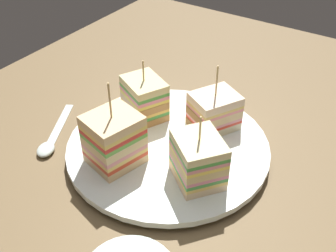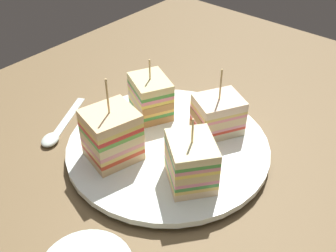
{
  "view_description": "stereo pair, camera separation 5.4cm",
  "coord_description": "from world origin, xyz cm",
  "px_view_note": "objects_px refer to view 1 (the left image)",
  "views": [
    {
      "loc": [
        35.6,
        23.41,
        37.12
      ],
      "look_at": [
        0.0,
        0.0,
        4.56
      ],
      "focal_mm": 43.47,
      "sensor_mm": 36.0,
      "label": 1
    },
    {
      "loc": [
        32.39,
        27.69,
        37.12
      ],
      "look_at": [
        0.0,
        0.0,
        4.56
      ],
      "focal_mm": 43.47,
      "sensor_mm": 36.0,
      "label": 2
    }
  ],
  "objects_px": {
    "sandwich_wedge_3": "(198,160)",
    "sandwich_wedge_1": "(145,98)",
    "sandwich_wedge_2": "(114,140)",
    "sandwich_wedge_0": "(214,111)",
    "spoon": "(50,142)",
    "plate": "(168,147)"
  },
  "relations": [
    {
      "from": "sandwich_wedge_3",
      "to": "sandwich_wedge_1",
      "type": "bearing_deg",
      "value": 9.05
    },
    {
      "from": "sandwich_wedge_2",
      "to": "sandwich_wedge_3",
      "type": "height_order",
      "value": "sandwich_wedge_2"
    },
    {
      "from": "sandwich_wedge_0",
      "to": "sandwich_wedge_3",
      "type": "distance_m",
      "value": 0.11
    },
    {
      "from": "sandwich_wedge_1",
      "to": "sandwich_wedge_3",
      "type": "xyz_separation_m",
      "value": [
        0.07,
        0.13,
        0.0
      ]
    },
    {
      "from": "spoon",
      "to": "sandwich_wedge_2",
      "type": "bearing_deg",
      "value": 67.52
    },
    {
      "from": "sandwich_wedge_0",
      "to": "spoon",
      "type": "relative_size",
      "value": 0.79
    },
    {
      "from": "plate",
      "to": "sandwich_wedge_3",
      "type": "distance_m",
      "value": 0.08
    },
    {
      "from": "plate",
      "to": "sandwich_wedge_1",
      "type": "xyz_separation_m",
      "value": [
        -0.04,
        -0.07,
        0.04
      ]
    },
    {
      "from": "sandwich_wedge_0",
      "to": "spoon",
      "type": "height_order",
      "value": "sandwich_wedge_0"
    },
    {
      "from": "sandwich_wedge_1",
      "to": "sandwich_wedge_3",
      "type": "distance_m",
      "value": 0.15
    },
    {
      "from": "sandwich_wedge_2",
      "to": "sandwich_wedge_3",
      "type": "relative_size",
      "value": 1.25
    },
    {
      "from": "sandwich_wedge_0",
      "to": "sandwich_wedge_1",
      "type": "xyz_separation_m",
      "value": [
        0.03,
        -0.1,
        0.0
      ]
    },
    {
      "from": "sandwich_wedge_1",
      "to": "spoon",
      "type": "bearing_deg",
      "value": -99.93
    },
    {
      "from": "sandwich_wedge_0",
      "to": "sandwich_wedge_1",
      "type": "relative_size",
      "value": 1.09
    },
    {
      "from": "sandwich_wedge_0",
      "to": "sandwich_wedge_2",
      "type": "bearing_deg",
      "value": 1.45
    },
    {
      "from": "plate",
      "to": "sandwich_wedge_2",
      "type": "distance_m",
      "value": 0.09
    },
    {
      "from": "sandwich_wedge_2",
      "to": "plate",
      "type": "bearing_deg",
      "value": -14.77
    },
    {
      "from": "sandwich_wedge_3",
      "to": "spoon",
      "type": "distance_m",
      "value": 0.22
    },
    {
      "from": "sandwich_wedge_1",
      "to": "spoon",
      "type": "distance_m",
      "value": 0.15
    },
    {
      "from": "spoon",
      "to": "sandwich_wedge_1",
      "type": "bearing_deg",
      "value": 115.45
    },
    {
      "from": "sandwich_wedge_0",
      "to": "sandwich_wedge_1",
      "type": "distance_m",
      "value": 0.1
    },
    {
      "from": "plate",
      "to": "sandwich_wedge_0",
      "type": "distance_m",
      "value": 0.08
    }
  ]
}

